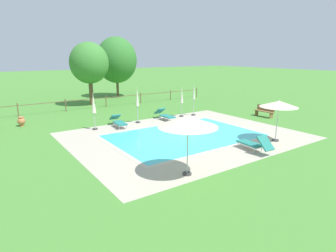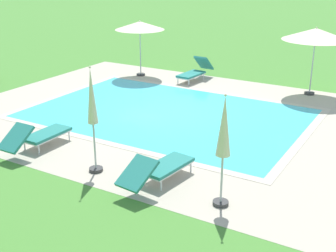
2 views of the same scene
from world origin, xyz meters
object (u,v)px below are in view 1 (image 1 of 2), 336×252
object	(u,v)px
sun_lounger_north_mid	(165,115)
patio_umbrella_closed_row_west	(137,100)
tree_west_mid	(116,60)
patio_umbrella_closed_row_mid_west	(182,98)
terracotta_urn_near_fence	(21,121)
patio_umbrella_open_by_bench	(188,122)
patio_umbrella_open_foreground	(279,104)
tree_far_west	(89,63)
sun_lounger_north_near_steps	(119,121)
sun_lounger_north_end	(254,144)
wooden_bench_lawn_side	(265,111)
patio_umbrella_closed_row_centre	(94,106)
patio_umbrella_closed_row_mid_east	(194,96)

from	to	relation	value
sun_lounger_north_mid	patio_umbrella_closed_row_west	xyz separation A→B (m)	(-2.10, 0.29, 1.23)
sun_lounger_north_mid	tree_west_mid	distance (m)	13.38
patio_umbrella_closed_row_mid_west	tree_west_mid	distance (m)	12.76
terracotta_urn_near_fence	tree_west_mid	size ratio (longest dim) A/B	0.10
patio_umbrella_open_by_bench	tree_west_mid	size ratio (longest dim) A/B	0.37
patio_umbrella_open_foreground	patio_umbrella_closed_row_west	bearing A→B (deg)	117.16
sun_lounger_north_mid	tree_west_mid	size ratio (longest dim) A/B	0.31
patio_umbrella_open_by_bench	patio_umbrella_closed_row_mid_west	distance (m)	10.89
patio_umbrella_closed_row_west	tree_far_west	distance (m)	9.13
patio_umbrella_closed_row_west	tree_west_mid	distance (m)	13.33
terracotta_urn_near_fence	tree_far_west	xyz separation A→B (m)	(6.74, 5.29, 3.53)
sun_lounger_north_near_steps	patio_umbrella_open_foreground	distance (m)	9.87
sun_lounger_north_end	patio_umbrella_open_by_bench	world-z (taller)	patio_umbrella_open_by_bench
sun_lounger_north_near_steps	patio_umbrella_open_foreground	xyz separation A→B (m)	(5.73, -7.86, 1.69)
wooden_bench_lawn_side	patio_umbrella_open_by_bench	bearing A→B (deg)	-156.31
sun_lounger_north_end	sun_lounger_north_near_steps	bearing A→B (deg)	112.33
patio_umbrella_open_foreground	patio_umbrella_closed_row_west	distance (m)	9.12
sun_lounger_north_near_steps	patio_umbrella_closed_row_west	size ratio (longest dim) A/B	0.85
patio_umbrella_open_by_bench	patio_umbrella_closed_row_centre	world-z (taller)	patio_umbrella_open_by_bench
tree_west_mid	patio_umbrella_closed_row_mid_east	bearing A→B (deg)	-87.52
sun_lounger_north_end	wooden_bench_lawn_side	world-z (taller)	sun_lounger_north_end
patio_umbrella_closed_row_west	patio_umbrella_closed_row_mid_west	xyz separation A→B (m)	(3.76, -0.09, -0.13)
sun_lounger_north_mid	sun_lounger_north_end	xyz separation A→B (m)	(-0.28, -8.21, 0.02)
sun_lounger_north_near_steps	sun_lounger_north_end	distance (m)	8.93
patio_umbrella_open_by_bench	wooden_bench_lawn_side	world-z (taller)	patio_umbrella_open_by_bench
sun_lounger_north_end	patio_umbrella_closed_row_mid_west	size ratio (longest dim) A/B	0.86
patio_umbrella_open_foreground	sun_lounger_north_near_steps	bearing A→B (deg)	126.08
patio_umbrella_open_foreground	patio_umbrella_closed_row_centre	xyz separation A→B (m)	(-7.28, 8.04, -0.52)
sun_lounger_north_near_steps	patio_umbrella_closed_row_centre	world-z (taller)	patio_umbrella_closed_row_centre
sun_lounger_north_mid	patio_umbrella_open_by_bench	xyz separation A→B (m)	(-4.76, -8.57, 1.79)
sun_lounger_north_end	tree_west_mid	bearing A→B (deg)	83.34
sun_lounger_north_near_steps	tree_west_mid	world-z (taller)	tree_west_mid
wooden_bench_lawn_side	patio_umbrella_closed_row_mid_east	bearing A→B (deg)	139.92
patio_umbrella_open_by_bench	patio_umbrella_closed_row_west	distance (m)	9.26
sun_lounger_north_near_steps	sun_lounger_north_mid	distance (m)	3.67
patio_umbrella_closed_row_mid_east	tree_west_mid	world-z (taller)	tree_west_mid
sun_lounger_north_mid	patio_umbrella_closed_row_centre	size ratio (longest dim) A/B	0.88
sun_lounger_north_end	patio_umbrella_open_foreground	world-z (taller)	patio_umbrella_open_foreground
patio_umbrella_open_by_bench	sun_lounger_north_mid	bearing A→B (deg)	60.94
tree_far_west	tree_west_mid	bearing A→B (deg)	39.27
sun_lounger_north_near_steps	terracotta_urn_near_fence	distance (m)	6.48
patio_umbrella_closed_row_centre	terracotta_urn_near_fence	bearing A→B (deg)	135.61
patio_umbrella_closed_row_mid_east	patio_umbrella_open_foreground	bearing A→B (deg)	-94.77
sun_lounger_north_end	terracotta_urn_near_fence	size ratio (longest dim) A/B	3.11
sun_lounger_north_near_steps	tree_far_west	xyz separation A→B (m)	(1.49, 9.09, 3.52)
wooden_bench_lawn_side	patio_umbrella_closed_row_mid_west	bearing A→B (deg)	144.80
patio_umbrella_closed_row_west	patio_umbrella_closed_row_mid_west	distance (m)	3.77
sun_lounger_north_mid	patio_umbrella_closed_row_west	size ratio (longest dim) A/B	0.82
sun_lounger_north_end	wooden_bench_lawn_side	size ratio (longest dim) A/B	1.30
patio_umbrella_closed_row_west	tree_west_mid	xyz separation A→B (m)	(4.26, 12.39, 2.45)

